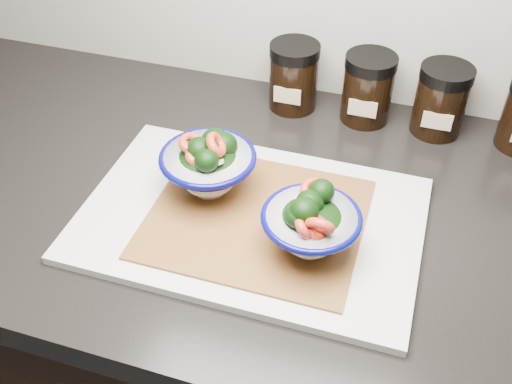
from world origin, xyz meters
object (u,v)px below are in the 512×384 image
(spice_jar_a, at_px, (294,76))
(bowl_left, at_px, (209,165))
(cutting_board, at_px, (251,219))
(spice_jar_c, at_px, (441,100))
(bowl_right, at_px, (311,224))
(spice_jar_b, at_px, (368,88))

(spice_jar_a, bearing_deg, bowl_left, -100.74)
(cutting_board, height_order, spice_jar_c, spice_jar_c)
(cutting_board, bearing_deg, bowl_right, -22.30)
(bowl_right, xyz_separation_m, spice_jar_a, (-0.11, 0.33, 0.00))
(bowl_left, distance_m, spice_jar_a, 0.27)
(bowl_left, xyz_separation_m, spice_jar_c, (0.29, 0.26, -0.00))
(spice_jar_a, relative_size, spice_jar_b, 1.00)
(bowl_right, xyz_separation_m, spice_jar_c, (0.13, 0.33, 0.00))
(bowl_right, distance_m, spice_jar_c, 0.35)
(spice_jar_c, bearing_deg, bowl_right, -111.36)
(spice_jar_a, distance_m, spice_jar_b, 0.12)
(cutting_board, relative_size, spice_jar_b, 3.98)
(bowl_right, bearing_deg, cutting_board, 157.70)
(cutting_board, relative_size, spice_jar_a, 3.98)
(spice_jar_b, bearing_deg, cutting_board, -109.28)
(cutting_board, xyz_separation_m, spice_jar_c, (0.22, 0.29, 0.05))
(cutting_board, bearing_deg, spice_jar_c, 53.44)
(cutting_board, xyz_separation_m, bowl_right, (0.09, -0.04, 0.05))
(spice_jar_a, distance_m, spice_jar_c, 0.24)
(cutting_board, distance_m, spice_jar_c, 0.37)
(bowl_left, bearing_deg, spice_jar_b, 56.61)
(cutting_board, height_order, bowl_left, bowl_left)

